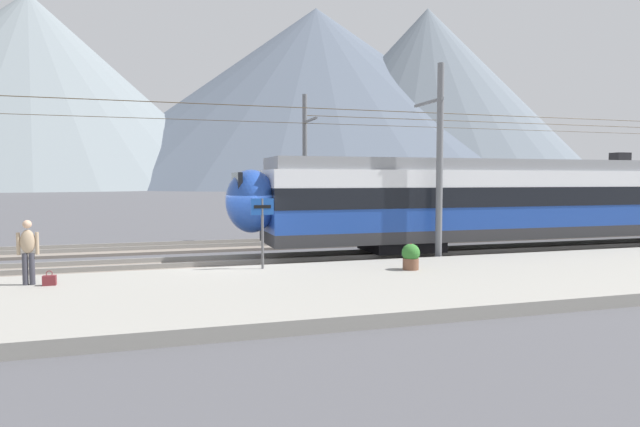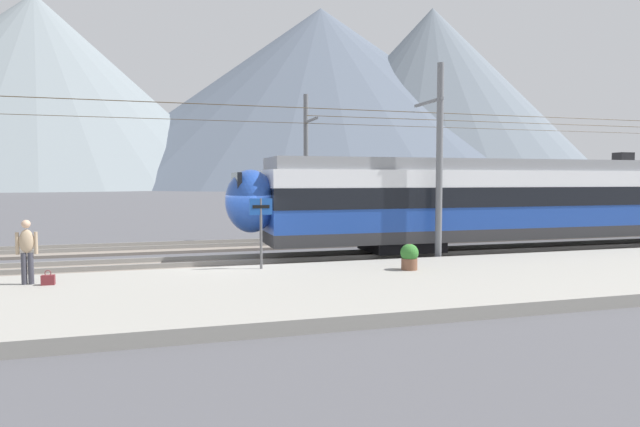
{
  "view_description": "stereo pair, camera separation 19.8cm",
  "coord_description": "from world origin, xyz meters",
  "views": [
    {
      "loc": [
        -2.51,
        -17.99,
        3.05
      ],
      "look_at": [
        3.55,
        2.15,
        1.71
      ],
      "focal_mm": 30.04,
      "sensor_mm": 36.0,
      "label": 1
    },
    {
      "loc": [
        -2.32,
        -18.04,
        3.05
      ],
      "look_at": [
        3.55,
        2.15,
        1.71
      ],
      "focal_mm": 30.04,
      "sensor_mm": 36.0,
      "label": 2
    }
  ],
  "objects": [
    {
      "name": "ground_plane",
      "position": [
        0.0,
        0.0,
        0.0
      ],
      "size": [
        400.0,
        400.0,
        0.0
      ],
      "primitive_type": "plane",
      "color": "#4C4C51"
    },
    {
      "name": "catenary_mast_mid",
      "position": [
        7.14,
        -0.66,
        3.81
      ],
      "size": [
        46.95,
        2.1,
        7.17
      ],
      "color": "slate",
      "rests_on": "ground"
    },
    {
      "name": "train_far_track",
      "position": [
        18.24,
        6.03,
        2.22
      ],
      "size": [
        24.81,
        2.94,
        4.27
      ],
      "color": "#2D2D30",
      "rests_on": "track_far"
    },
    {
      "name": "passenger_walking",
      "position": [
        -5.79,
        -2.64,
        1.26
      ],
      "size": [
        0.53,
        0.22,
        1.69
      ],
      "color": "#383842",
      "rests_on": "platform_slab"
    },
    {
      "name": "track_far",
      "position": [
        0.0,
        6.03,
        0.07
      ],
      "size": [
        120.0,
        3.0,
        0.28
      ],
      "color": "slate",
      "rests_on": "ground"
    },
    {
      "name": "train_near_platform",
      "position": [
        14.62,
        0.99,
        2.23
      ],
      "size": [
        29.51,
        2.85,
        4.27
      ],
      "color": "#2D2D30",
      "rests_on": "track_near"
    },
    {
      "name": "mountain_left_ridge",
      "position": [
        -45.65,
        196.18,
        34.48
      ],
      "size": [
        152.47,
        152.47,
        68.96
      ],
      "primitive_type": "cone",
      "color": "slate",
      "rests_on": "ground"
    },
    {
      "name": "platform_slab",
      "position": [
        0.0,
        -4.6,
        0.16
      ],
      "size": [
        120.0,
        6.9,
        0.31
      ],
      "primitive_type": "cube",
      "color": "gray",
      "rests_on": "ground"
    },
    {
      "name": "catenary_mast_far_side",
      "position": [
        4.5,
        7.78,
        3.86
      ],
      "size": [
        46.95,
        2.2,
        7.27
      ],
      "color": "slate",
      "rests_on": "ground"
    },
    {
      "name": "track_near",
      "position": [
        0.0,
        0.99,
        0.07
      ],
      "size": [
        120.0,
        3.0,
        0.28
      ],
      "color": "slate",
      "rests_on": "ground"
    },
    {
      "name": "platform_sign",
      "position": [
        0.49,
        -1.91,
        1.9
      ],
      "size": [
        0.7,
        0.08,
        2.16
      ],
      "color": "#59595B",
      "rests_on": "platform_slab"
    },
    {
      "name": "handbag_beside_passenger",
      "position": [
        -5.27,
        -2.87,
        0.45
      ],
      "size": [
        0.32,
        0.18,
        0.39
      ],
      "color": "maroon",
      "rests_on": "platform_slab"
    },
    {
      "name": "mountain_right_ridge",
      "position": [
        101.44,
        178.04,
        35.61
      ],
      "size": [
        132.88,
        132.88,
        71.22
      ],
      "primitive_type": "cone",
      "color": "slate",
      "rests_on": "ground"
    },
    {
      "name": "mountain_central_peak",
      "position": [
        63.62,
        207.66,
        38.36
      ],
      "size": [
        206.38,
        206.38,
        76.73
      ],
      "primitive_type": "cone",
      "color": "#515B6B",
      "rests_on": "ground"
    },
    {
      "name": "potted_plant_platform_edge",
      "position": [
        4.78,
        -3.35,
        0.74
      ],
      "size": [
        0.55,
        0.55,
        0.79
      ],
      "color": "brown",
      "rests_on": "platform_slab"
    }
  ]
}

